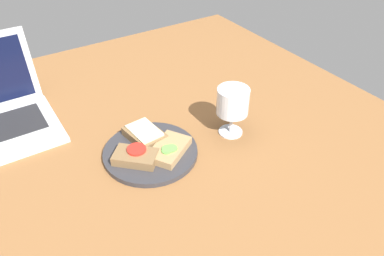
% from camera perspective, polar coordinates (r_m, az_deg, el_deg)
% --- Properties ---
extents(wooden_table, '(1.40, 1.40, 0.03)m').
position_cam_1_polar(wooden_table, '(1.02, -5.11, -3.06)').
color(wooden_table, brown).
rests_on(wooden_table, ground).
extents(plate, '(0.24, 0.24, 0.01)m').
position_cam_1_polar(plate, '(0.98, -6.35, -3.67)').
color(plate, '#333338').
rests_on(plate, wooden_table).
extents(sandwich_with_cheese, '(0.09, 0.12, 0.03)m').
position_cam_1_polar(sandwich_with_cheese, '(1.00, -7.24, -0.96)').
color(sandwich_with_cheese, brown).
rests_on(sandwich_with_cheese, plate).
extents(sandwich_with_tomato, '(0.12, 0.12, 0.03)m').
position_cam_1_polar(sandwich_with_tomato, '(0.94, -8.59, -4.30)').
color(sandwich_with_tomato, brown).
rests_on(sandwich_with_tomato, plate).
extents(sandwich_with_cucumber, '(0.14, 0.13, 0.02)m').
position_cam_1_polar(sandwich_with_cucumber, '(0.95, -3.44, -3.22)').
color(sandwich_with_cucumber, '#A88456').
rests_on(sandwich_with_cucumber, plate).
extents(wine_glass, '(0.09, 0.09, 0.14)m').
position_cam_1_polar(wine_glass, '(0.99, 6.23, 3.83)').
color(wine_glass, white).
rests_on(wine_glass, wooden_table).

